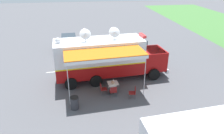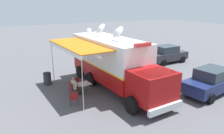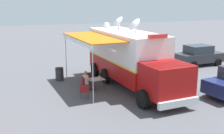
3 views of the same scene
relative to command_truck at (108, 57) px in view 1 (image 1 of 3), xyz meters
name	(u,v)px [view 1 (image 1 of 3)]	position (x,y,z in m)	size (l,w,h in m)	color
ground_plane	(100,79)	(0.03, -0.75, -1.95)	(100.00, 100.00, 0.00)	#515156
lot_stripe	(72,70)	(-2.09, -3.15, -1.94)	(0.12, 4.80, 0.01)	silver
command_truck	(108,57)	(0.00, 0.00, 0.00)	(5.50, 9.67, 4.53)	#9E0F0F
folding_table	(113,84)	(2.27, 0.05, -1.27)	(0.87, 0.87, 0.73)	silver
water_bottle	(113,81)	(2.15, 0.10, -1.11)	(0.07, 0.07, 0.22)	silver
folding_chair_at_table	(113,91)	(3.07, -0.05, -1.43)	(0.52, 0.52, 0.87)	maroon
folding_chair_beside_table	(102,88)	(2.57, -0.80, -1.43)	(0.52, 0.52, 0.87)	maroon
folding_chair_spare_by_truck	(134,92)	(3.43, 1.39, -1.43)	(0.56, 0.56, 0.87)	maroon
seated_responder	(113,88)	(2.88, -0.07, -1.30)	(0.69, 0.58, 1.25)	silver
trash_bin	(75,103)	(4.16, -2.85, -1.49)	(0.57, 0.57, 0.91)	#2D2D33
car_behind_truck	(69,42)	(-7.99, -3.60, -1.07)	(4.30, 2.21, 1.76)	#2D2D33
car_far_corner	(137,47)	(-5.24, 3.87, -1.07)	(4.43, 2.51, 1.76)	navy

